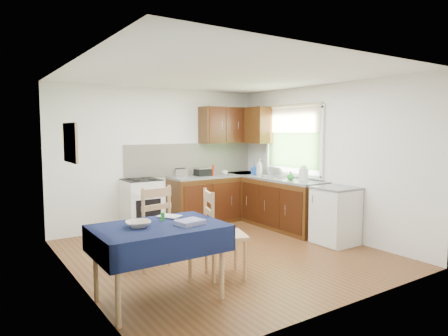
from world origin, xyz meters
TOP-DOWN VIEW (x-y plane):
  - floor at (0.00, 0.00)m, footprint 4.20×4.20m
  - ceiling at (0.00, 0.00)m, footprint 4.00×4.20m
  - wall_back at (0.00, 2.10)m, footprint 4.00×0.02m
  - wall_front at (0.00, -2.10)m, footprint 4.00×0.02m
  - wall_left at (-2.00, 0.00)m, footprint 0.02×4.20m
  - wall_right at (2.00, 0.00)m, footprint 0.02×4.20m
  - base_cabinets at (1.36, 1.26)m, footprint 1.90×2.30m
  - worktop_back at (1.05, 1.80)m, footprint 1.90×0.60m
  - worktop_right at (1.70, 0.65)m, footprint 0.60×1.70m
  - worktop_corner at (1.70, 1.80)m, footprint 0.60×0.60m
  - splashback at (0.65, 2.08)m, footprint 2.70×0.02m
  - upper_cabinets at (1.52, 1.80)m, footprint 1.20×0.85m
  - stove at (-0.50, 1.80)m, footprint 0.60×0.61m
  - window at (1.97, 0.70)m, footprint 0.04×1.48m
  - fridge at (1.70, -0.55)m, footprint 0.58×0.60m
  - corkboard at (-1.97, 0.30)m, footprint 0.04×0.62m
  - dining_table at (-1.42, -0.94)m, footprint 1.30×0.88m
  - chair_far at (-1.10, 0.03)m, footprint 0.54×0.54m
  - chair_near at (-0.54, -0.74)m, footprint 0.59×0.59m
  - toaster at (0.22, 1.74)m, footprint 0.23×0.14m
  - sandwich_press at (0.72, 1.80)m, footprint 0.27×0.23m
  - sauce_bottle at (0.90, 1.71)m, footprint 0.05×0.05m
  - yellow_packet at (0.74, 1.89)m, footprint 0.13×0.11m
  - dish_rack at (1.71, 0.89)m, footprint 0.40×0.31m
  - kettle at (1.75, 0.20)m, footprint 0.16×0.16m
  - cup at (1.13, 1.65)m, footprint 0.13×0.13m
  - soap_bottle_a at (1.65, 1.27)m, footprint 0.17×0.17m
  - soap_bottle_b at (1.64, 1.40)m, footprint 0.11×0.10m
  - soap_bottle_c at (1.62, 0.37)m, footprint 0.12×0.12m
  - plate_bowl at (-1.62, -0.90)m, footprint 0.30×0.30m
  - book at (-1.24, -0.71)m, footprint 0.27×0.30m
  - spice_jar at (-1.30, -0.78)m, footprint 0.04×0.04m
  - tea_towel at (-1.14, -1.09)m, footprint 0.30×0.25m

SIDE VIEW (x-z plane):
  - floor at x=0.00m, z-range 0.00..0.00m
  - base_cabinets at x=1.36m, z-range 0.00..0.86m
  - fridge at x=1.70m, z-range 0.00..0.88m
  - stove at x=-0.50m, z-range 0.00..0.92m
  - chair_near at x=-0.54m, z-range 0.03..1.08m
  - chair_far at x=-1.10m, z-range 0.03..1.09m
  - dining_table at x=-1.42m, z-range 0.29..1.07m
  - book at x=-1.24m, z-range 0.78..0.80m
  - tea_towel at x=-1.14m, z-range 0.78..0.83m
  - plate_bowl at x=-1.62m, z-range 0.78..0.85m
  - spice_jar at x=-1.30m, z-range 0.78..0.87m
  - worktop_back at x=1.05m, z-range 0.86..0.90m
  - worktop_right at x=1.70m, z-range 0.86..0.90m
  - worktop_corner at x=1.70m, z-range 0.86..0.90m
  - dish_rack at x=1.71m, z-range 0.83..1.02m
  - cup at x=1.13m, z-range 0.90..0.99m
  - yellow_packet at x=0.74m, z-range 0.90..1.05m
  - sandwich_press at x=0.72m, z-range 0.90..1.05m
  - soap_bottle_c at x=1.62m, z-range 0.90..1.05m
  - toaster at x=0.22m, z-range 0.89..1.07m
  - sauce_bottle at x=0.90m, z-range 0.90..1.10m
  - soap_bottle_b at x=1.64m, z-range 0.90..1.11m
  - kettle at x=1.75m, z-range 0.88..1.16m
  - soap_bottle_a at x=1.65m, z-range 0.90..1.21m
  - splashback at x=0.65m, z-range 0.90..1.50m
  - wall_back at x=0.00m, z-range 0.00..2.50m
  - wall_front at x=0.00m, z-range 0.00..2.50m
  - wall_left at x=-2.00m, z-range 0.00..2.50m
  - wall_right at x=2.00m, z-range 0.00..2.50m
  - corkboard at x=-1.97m, z-range 1.36..1.83m
  - window at x=1.97m, z-range 1.02..2.28m
  - upper_cabinets at x=1.52m, z-range 1.50..2.20m
  - ceiling at x=0.00m, z-range 2.49..2.51m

